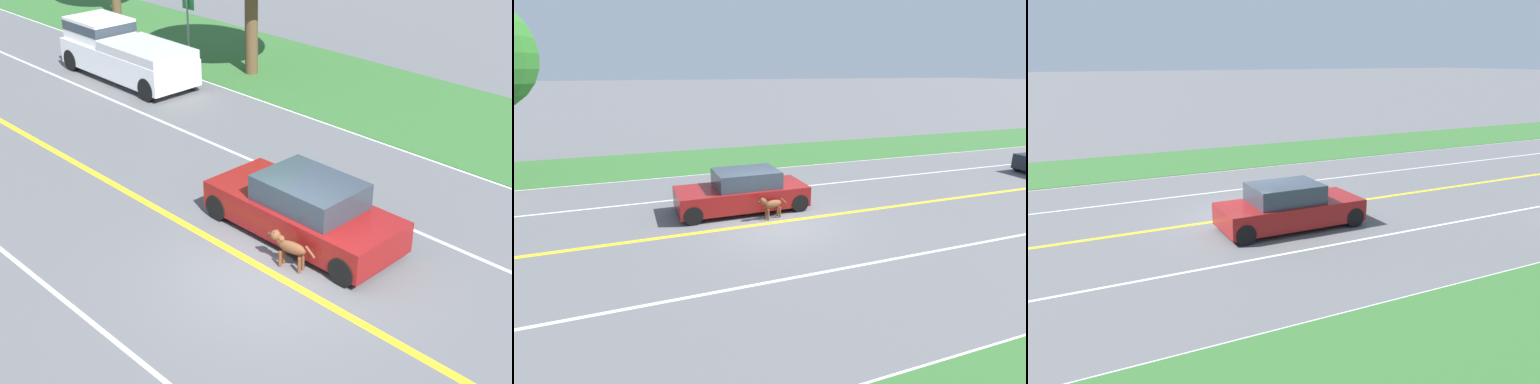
{
  "view_description": "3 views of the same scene",
  "coord_description": "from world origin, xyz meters",
  "views": [
    {
      "loc": [
        -8.66,
        -8.33,
        8.09
      ],
      "look_at": [
        0.72,
        1.25,
        1.16
      ],
      "focal_mm": 50.0,
      "sensor_mm": 36.0,
      "label": 1
    },
    {
      "loc": [
        -11.23,
        4.31,
        4.72
      ],
      "look_at": [
        0.74,
        -0.09,
        0.81
      ],
      "focal_mm": 28.0,
      "sensor_mm": 36.0,
      "label": 2
    },
    {
      "loc": [
        14.86,
        -6.05,
        5.16
      ],
      "look_at": [
        1.57,
        0.45,
        1.17
      ],
      "focal_mm": 35.0,
      "sensor_mm": 36.0,
      "label": 3
    }
  ],
  "objects": [
    {
      "name": "lane_edge_line_left",
      "position": [
        -7.0,
        0.0,
        0.0
      ],
      "size": [
        0.14,
        160.0,
        0.01
      ],
      "primitive_type": "cube",
      "color": "white",
      "rests_on": "ground"
    },
    {
      "name": "lane_edge_line_right",
      "position": [
        7.0,
        0.0,
        0.0
      ],
      "size": [
        0.14,
        160.0,
        0.01
      ],
      "primitive_type": "cube",
      "color": "white",
      "rests_on": "ground"
    },
    {
      "name": "dog",
      "position": [
        0.4,
        0.01,
        0.49
      ],
      "size": [
        0.39,
        1.13,
        0.79
      ],
      "rotation": [
        0.0,
        0.0,
        0.22
      ],
      "color": "brown",
      "rests_on": "ground"
    },
    {
      "name": "grass_verge_right",
      "position": [
        10.0,
        0.0,
        0.01
      ],
      "size": [
        6.0,
        160.0,
        0.03
      ],
      "primitive_type": "cube",
      "color": "#33662D",
      "rests_on": "ground"
    },
    {
      "name": "lane_dash_oncoming",
      "position": [
        -3.5,
        0.0,
        0.0
      ],
      "size": [
        0.1,
        160.0,
        0.01
      ],
      "primitive_type": "cube",
      "color": "white",
      "rests_on": "ground"
    },
    {
      "name": "lane_dash_same_dir",
      "position": [
        3.5,
        0.0,
        0.0
      ],
      "size": [
        0.1,
        160.0,
        0.01
      ],
      "primitive_type": "cube",
      "color": "white",
      "rests_on": "ground"
    },
    {
      "name": "ground_plane",
      "position": [
        0.0,
        0.0,
        0.0
      ],
      "size": [
        400.0,
        400.0,
        0.0
      ],
      "primitive_type": "plane",
      "color": "#5B5B5E"
    },
    {
      "name": "centre_divider_line",
      "position": [
        0.0,
        0.0,
        0.0
      ],
      "size": [
        0.18,
        160.0,
        0.01
      ],
      "primitive_type": "cube",
      "color": "yellow",
      "rests_on": "ground"
    },
    {
      "name": "ego_car",
      "position": [
        1.56,
        0.62,
        0.66
      ],
      "size": [
        1.88,
        4.48,
        1.42
      ],
      "color": "maroon",
      "rests_on": "ground"
    }
  ]
}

